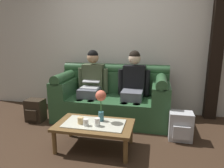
# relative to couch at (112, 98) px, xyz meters

# --- Properties ---
(ground_plane) EXTENTS (14.00, 14.00, 0.00)m
(ground_plane) POSITION_rel_couch_xyz_m (0.00, -1.17, -0.38)
(ground_plane) COLOR #382619
(back_wall_patterned) EXTENTS (6.00, 0.12, 2.90)m
(back_wall_patterned) POSITION_rel_couch_xyz_m (0.00, 0.53, 1.07)
(back_wall_patterned) COLOR silver
(back_wall_patterned) RESTS_ON ground_plane
(timber_pillar) EXTENTS (0.20, 0.20, 2.90)m
(timber_pillar) POSITION_rel_couch_xyz_m (1.73, 0.41, 1.07)
(timber_pillar) COLOR black
(timber_pillar) RESTS_ON ground_plane
(couch) EXTENTS (1.97, 0.88, 0.96)m
(couch) POSITION_rel_couch_xyz_m (0.00, 0.00, 0.00)
(couch) COLOR #2D5633
(couch) RESTS_ON ground_plane
(person_left) EXTENTS (0.56, 0.67, 1.22)m
(person_left) POSITION_rel_couch_xyz_m (-0.38, -0.00, 0.28)
(person_left) COLOR #595B66
(person_left) RESTS_ON ground_plane
(person_right) EXTENTS (0.56, 0.67, 1.22)m
(person_right) POSITION_rel_couch_xyz_m (0.38, -0.00, 0.28)
(person_right) COLOR #595B66
(person_right) RESTS_ON ground_plane
(coffee_table) EXTENTS (1.00, 0.58, 0.35)m
(coffee_table) POSITION_rel_couch_xyz_m (0.00, -1.07, -0.07)
(coffee_table) COLOR brown
(coffee_table) RESTS_ON ground_plane
(flower_vase) EXTENTS (0.14, 0.14, 0.42)m
(flower_vase) POSITION_rel_couch_xyz_m (0.07, -0.98, 0.27)
(flower_vase) COLOR #336672
(flower_vase) RESTS_ON coffee_table
(cup_near_left) EXTENTS (0.08, 0.08, 0.09)m
(cup_near_left) POSITION_rel_couch_xyz_m (-0.16, -1.13, 0.02)
(cup_near_left) COLOR #DBB77A
(cup_near_left) RESTS_ON coffee_table
(cup_near_right) EXTENTS (0.07, 0.07, 0.09)m
(cup_near_right) POSITION_rel_couch_xyz_m (-0.08, -1.17, 0.02)
(cup_near_right) COLOR white
(cup_near_right) RESTS_ON coffee_table
(cup_far_center) EXTENTS (0.07, 0.07, 0.10)m
(cup_far_center) POSITION_rel_couch_xyz_m (0.07, -1.15, 0.03)
(cup_far_center) COLOR white
(cup_far_center) RESTS_ON coffee_table
(backpack_left) EXTENTS (0.30, 0.28, 0.39)m
(backpack_left) POSITION_rel_couch_xyz_m (-1.28, -0.43, -0.18)
(backpack_left) COLOR #2D2319
(backpack_left) RESTS_ON ground_plane
(backpack_right) EXTENTS (0.32, 0.27, 0.41)m
(backpack_right) POSITION_rel_couch_xyz_m (1.13, -0.59, -0.17)
(backpack_right) COLOR #B7B7BC
(backpack_right) RESTS_ON ground_plane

